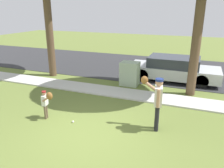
% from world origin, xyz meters
% --- Properties ---
extents(ground_plane, '(48.00, 48.00, 0.00)m').
position_xyz_m(ground_plane, '(0.00, 3.50, 0.00)').
color(ground_plane, olive).
extents(sidewalk_strip, '(36.00, 1.20, 0.06)m').
position_xyz_m(sidewalk_strip, '(0.00, 3.60, 0.03)').
color(sidewalk_strip, beige).
rests_on(sidewalk_strip, ground).
extents(road_surface, '(36.00, 6.80, 0.02)m').
position_xyz_m(road_surface, '(0.00, 8.60, 0.01)').
color(road_surface, '#2D2D30').
rests_on(road_surface, ground).
extents(person_adult, '(0.75, 0.59, 1.67)m').
position_xyz_m(person_adult, '(1.78, 1.06, 1.05)').
color(person_adult, black).
rests_on(person_adult, ground).
extents(person_child, '(0.50, 0.36, 1.04)m').
position_xyz_m(person_child, '(-1.76, 0.38, 0.68)').
color(person_child, brown).
rests_on(person_child, ground).
extents(baseball, '(0.07, 0.07, 0.07)m').
position_xyz_m(baseball, '(-0.83, 0.47, 0.04)').
color(baseball, white).
rests_on(baseball, ground).
extents(utility_cabinet, '(0.87, 0.67, 1.16)m').
position_xyz_m(utility_cabinet, '(-0.24, 4.86, 0.58)').
color(utility_cabinet, '#9EB293').
rests_on(utility_cabinet, ground).
extents(parked_sedan_silver, '(4.60, 1.80, 1.23)m').
position_xyz_m(parked_sedan_silver, '(1.64, 6.46, 0.62)').
color(parked_sedan_silver, silver).
rests_on(parked_sedan_silver, road_surface).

